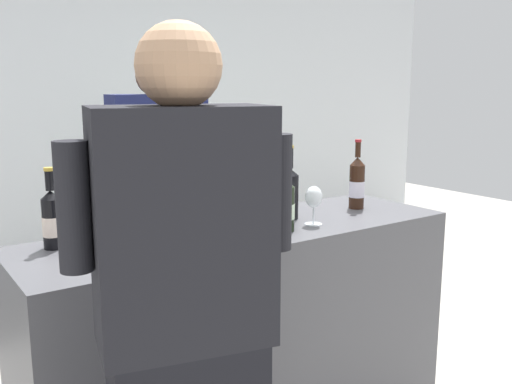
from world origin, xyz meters
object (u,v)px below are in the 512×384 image
wine_bottle_2 (290,191)px  wine_bottle_1 (285,205)px  wine_bottle_3 (263,191)px  wine_bottle_4 (52,219)px  potted_shrub (225,210)px  wine_glass (314,199)px  person_server (160,233)px  ice_bucket (126,214)px  person_guest (186,366)px  wine_bottle_0 (357,183)px  wine_bottle_5 (190,201)px

wine_bottle_2 → wine_bottle_1: bearing=-132.5°
wine_bottle_3 → wine_bottle_4: (-0.93, 0.02, -0.01)m
potted_shrub → wine_glass: bearing=-107.0°
wine_glass → person_server: (-0.36, 0.78, -0.27)m
wine_bottle_4 → potted_shrub: (1.47, 1.19, -0.37)m
wine_glass → person_server: size_ratio=0.10×
wine_glass → wine_bottle_3: bearing=109.8°
wine_bottle_2 → wine_bottle_4: 1.01m
wine_glass → potted_shrub: size_ratio=0.13×
wine_bottle_4 → person_server: size_ratio=0.17×
ice_bucket → person_guest: person_guest is taller
potted_shrub → wine_bottle_3: bearing=-113.9°
wine_bottle_0 → ice_bucket: size_ratio=1.77×
wine_bottle_3 → wine_bottle_5: size_ratio=0.92×
person_guest → ice_bucket: bearing=78.4°
wine_bottle_0 → person_server: bearing=138.7°
wine_bottle_5 → wine_bottle_0: bearing=-5.2°
wine_bottle_5 → person_server: size_ratio=0.19×
person_server → potted_shrub: (0.80, 0.68, -0.11)m
wine_bottle_4 → wine_bottle_5: bearing=-6.1°
person_guest → wine_bottle_3: bearing=44.4°
wine_bottle_2 → potted_shrub: 1.45m
wine_bottle_1 → wine_bottle_0: bearing=14.8°
wine_bottle_1 → potted_shrub: bearing=67.6°
wine_bottle_4 → person_guest: size_ratio=0.17×
wine_bottle_3 → potted_shrub: (0.54, 1.22, -0.38)m
wine_bottle_3 → person_server: size_ratio=0.18×
wine_bottle_4 → person_guest: person_guest is taller
wine_bottle_4 → wine_glass: 1.06m
wine_bottle_4 → person_guest: bearing=-82.4°
wine_bottle_0 → wine_bottle_1: 0.57m
wine_bottle_1 → wine_glass: wine_bottle_1 is taller
wine_bottle_1 → wine_bottle_4: 0.90m
ice_bucket → potted_shrub: size_ratio=0.15×
wine_bottle_0 → wine_bottle_4: 1.41m
wine_bottle_0 → wine_bottle_5: bearing=174.8°
potted_shrub → ice_bucket: bearing=-134.4°
ice_bucket → wine_bottle_2: bearing=-7.6°
wine_bottle_0 → wine_bottle_4: bearing=174.5°
wine_bottle_1 → wine_bottle_4: bearing=161.9°
wine_bottle_0 → person_guest: (-1.30, -0.69, -0.27)m
wine_bottle_1 → potted_shrub: (0.61, 1.48, -0.37)m
wine_bottle_4 → wine_glass: bearing=-14.8°
wine_bottle_2 → wine_bottle_3: 0.13m
wine_bottle_1 → wine_bottle_2: size_ratio=0.96×
person_guest → potted_shrub: (1.36, 2.02, -0.12)m
person_server → wine_glass: bearing=-65.6°
wine_bottle_3 → person_server: bearing=116.4°
wine_bottle_1 → wine_glass: (0.16, 0.01, 0.01)m
wine_bottle_2 → potted_shrub: size_ratio=0.26×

